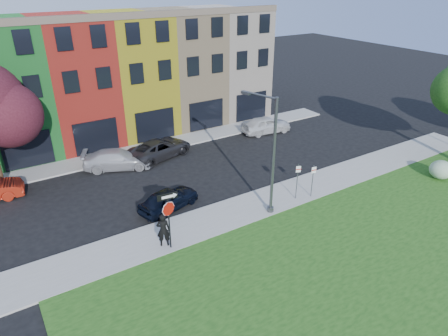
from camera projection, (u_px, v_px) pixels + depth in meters
ground at (274, 235)px, 22.16m from camera, size 120.00×120.00×0.00m
sidewalk_near at (269, 201)px, 25.37m from camera, size 40.00×3.00×0.12m
sidewalk_far at (128, 153)px, 32.09m from camera, size 40.00×2.40×0.12m
rowhouse_block at (103, 76)px, 34.86m from camera, size 30.00×10.12×10.00m
stop_sign at (168, 210)px, 19.94m from camera, size 1.05×0.16×3.25m
man at (163, 230)px, 20.72m from camera, size 1.02×0.95×1.92m
sedan_near at (169, 199)px, 24.34m from camera, size 3.75×4.83×1.35m
parked_car_silver at (118, 159)px, 29.44m from camera, size 5.52×6.40×1.44m
parked_car_dark at (160, 148)px, 31.21m from camera, size 5.17×6.55×1.47m
parked_car_white at (266, 125)px, 35.98m from camera, size 3.04×4.99×1.53m
street_lamp at (270, 156)px, 22.70m from camera, size 0.99×2.51×7.08m
parking_sign_a at (297, 178)px, 24.87m from camera, size 0.31×0.14×2.42m
parking_sign_b at (313, 177)px, 25.19m from camera, size 0.32×0.11×2.18m
shrub at (441, 170)px, 27.79m from camera, size 1.54×1.54×1.31m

